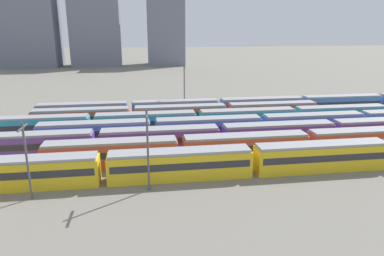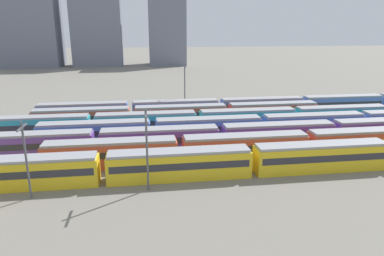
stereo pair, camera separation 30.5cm
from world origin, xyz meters
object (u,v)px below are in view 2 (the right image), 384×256
object	(u,v)px
train_track_6	(262,106)
catenary_pole_1	(185,87)
train_track_5	(181,115)
catenary_pole_0	(147,146)
train_track_4	(295,117)
catenary_pole_2	(26,157)
train_track_3	(313,124)
train_track_2	(220,137)

from	to	relation	value
train_track_6	catenary_pole_1	world-z (taller)	catenary_pole_1
train_track_5	catenary_pole_0	distance (m)	29.92
train_track_4	catenary_pole_2	distance (m)	48.06
train_track_5	catenary_pole_0	world-z (taller)	catenary_pole_0
train_track_6	catenary_pole_2	world-z (taller)	catenary_pole_2
catenary_pole_1	train_track_5	bearing A→B (deg)	-102.68
train_track_3	train_track_4	xyz separation A→B (m)	(-1.04, 5.20, 0.00)
train_track_4	catenary_pole_1	xyz separation A→B (m)	(-19.66, 13.29, 4.13)
train_track_3	catenary_pole_1	bearing A→B (deg)	138.22
train_track_2	catenary_pole_0	xyz separation A→B (m)	(-11.59, -13.25, 3.50)
train_track_2	catenary_pole_1	xyz separation A→B (m)	(-2.69, 23.69, 4.13)
catenary_pole_2	catenary_pole_1	bearing A→B (deg)	59.47
train_track_2	train_track_6	xyz separation A→B (m)	(13.91, 20.80, 0.00)
train_track_2	catenary_pole_1	world-z (taller)	catenary_pole_1
train_track_6	train_track_5	bearing A→B (deg)	-164.23
train_track_4	catenary_pole_2	bearing A→B (deg)	-150.12
train_track_3	train_track_6	world-z (taller)	same
train_track_2	train_track_4	bearing A→B (deg)	31.51
train_track_2	train_track_5	distance (m)	16.24
train_track_5	train_track_6	xyz separation A→B (m)	(18.42, 5.20, 0.00)
train_track_4	catenary_pole_0	xyz separation A→B (m)	(-28.56, -23.65, 3.50)
catenary_pole_0	train_track_2	bearing A→B (deg)	48.83
train_track_3	catenary_pole_2	bearing A→B (deg)	-156.32
train_track_3	catenary_pole_0	distance (m)	35.05
train_track_4	train_track_5	xyz separation A→B (m)	(-21.48, 5.20, -0.00)
train_track_3	train_track_6	bearing A→B (deg)	104.71
train_track_3	catenary_pole_1	world-z (taller)	catenary_pole_1
train_track_3	train_track_4	distance (m)	5.30
train_track_3	catenary_pole_0	world-z (taller)	catenary_pole_0
train_track_4	train_track_2	bearing A→B (deg)	-148.49
train_track_5	catenary_pole_2	size ratio (longest dim) A/B	6.31
catenary_pole_2	train_track_6	bearing A→B (deg)	41.67
catenary_pole_2	train_track_4	bearing A→B (deg)	29.88
train_track_4	catenary_pole_0	size ratio (longest dim) A/B	11.57
train_track_6	catenary_pole_1	xyz separation A→B (m)	(-16.60, 2.89, 4.13)
catenary_pole_0	catenary_pole_1	size ratio (longest dim) A/B	0.89
catenary_pole_0	train_track_6	bearing A→B (deg)	53.18
catenary_pole_0	catenary_pole_2	xyz separation A→B (m)	(-13.03, -0.24, -0.45)
train_track_4	train_track_6	world-z (taller)	same
catenary_pole_1	catenary_pole_0	bearing A→B (deg)	-103.54
train_track_5	train_track_6	bearing A→B (deg)	15.77
catenary_pole_2	train_track_2	bearing A→B (deg)	28.73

